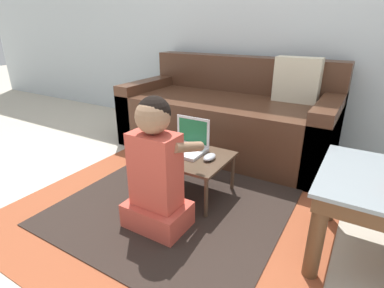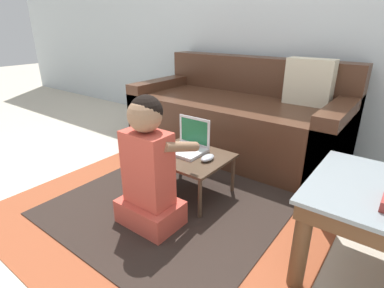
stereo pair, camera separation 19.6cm
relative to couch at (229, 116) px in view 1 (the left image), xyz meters
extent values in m
plane|color=beige|center=(0.11, -1.15, -0.29)|extent=(16.00, 16.00, 0.00)
cube|color=silver|center=(0.11, 0.49, 0.96)|extent=(9.00, 0.06, 2.50)
cube|color=#9E4C2D|center=(0.13, -1.11, -0.29)|extent=(1.83, 1.72, 0.01)
cube|color=#2D231E|center=(0.13, -1.11, -0.28)|extent=(1.32, 1.24, 0.00)
cube|color=#4C2D1E|center=(-0.01, -0.04, -0.06)|extent=(1.83, 0.90, 0.47)
cube|color=#4C2D1E|center=(-0.01, 0.31, 0.34)|extent=(1.83, 0.20, 0.33)
cube|color=#4C2D1E|center=(-0.84, -0.04, -0.01)|extent=(0.16, 0.90, 0.56)
cube|color=#4C2D1E|center=(0.83, -0.04, -0.01)|extent=(0.16, 0.90, 0.56)
cube|color=beige|center=(0.53, 0.14, 0.36)|extent=(0.36, 0.14, 0.36)
cylinder|color=brown|center=(0.98, -1.23, -0.08)|extent=(0.07, 0.07, 0.43)
cylinder|color=brown|center=(0.98, -0.73, -0.08)|extent=(0.07, 0.07, 0.43)
cube|color=#4C3828|center=(0.13, -0.91, -0.02)|extent=(0.50, 0.43, 0.02)
cylinder|color=#4C3828|center=(-0.09, -1.10, -0.16)|extent=(0.02, 0.02, 0.27)
cylinder|color=#4C3828|center=(0.36, -1.10, -0.16)|extent=(0.02, 0.02, 0.27)
cylinder|color=#4C3828|center=(-0.09, -0.71, -0.16)|extent=(0.02, 0.02, 0.27)
cylinder|color=#4C3828|center=(0.36, -0.71, -0.16)|extent=(0.02, 0.02, 0.27)
cube|color=silver|center=(0.08, -0.88, 0.00)|extent=(0.25, 0.21, 0.02)
cube|color=silver|center=(0.08, -0.90, 0.01)|extent=(0.21, 0.13, 0.00)
cube|color=silver|center=(0.08, -0.78, 0.11)|extent=(0.25, 0.01, 0.20)
cube|color=#196038|center=(0.08, -0.78, 0.11)|extent=(0.22, 0.00, 0.16)
ellipsoid|color=#B2B7C1|center=(0.27, -0.90, 0.01)|extent=(0.06, 0.11, 0.03)
cube|color=#CC4C3D|center=(0.16, -1.30, -0.22)|extent=(0.34, 0.25, 0.15)
cube|color=#CC4C3D|center=(0.16, -1.30, 0.06)|extent=(0.26, 0.16, 0.41)
sphere|color=#9E7556|center=(0.16, -1.30, 0.36)|extent=(0.18, 0.18, 0.18)
sphere|color=black|center=(0.16, -1.29, 0.38)|extent=(0.17, 0.17, 0.17)
cylinder|color=#9E7556|center=(0.04, -1.17, 0.18)|extent=(0.06, 0.28, 0.14)
cylinder|color=#9E7556|center=(0.28, -1.17, 0.18)|extent=(0.06, 0.28, 0.14)
camera|label=1|loc=(1.06, -2.42, 0.78)|focal=28.00mm
camera|label=2|loc=(1.22, -2.31, 0.78)|focal=28.00mm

